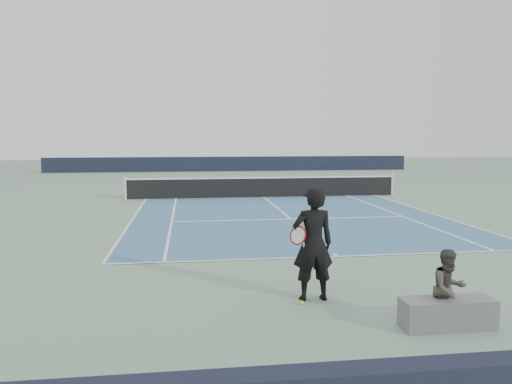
{
  "coord_description": "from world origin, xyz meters",
  "views": [
    {
      "loc": [
        -3.53,
        -23.26,
        2.9
      ],
      "look_at": [
        -1.37,
        -7.43,
        1.1
      ],
      "focal_mm": 35.0,
      "sensor_mm": 36.0,
      "label": 1
    }
  ],
  "objects": [
    {
      "name": "ground",
      "position": [
        0.0,
        0.0,
        0.0
      ],
      "size": [
        80.0,
        80.0,
        0.0
      ],
      "primitive_type": "plane",
      "color": "gray"
    },
    {
      "name": "court_surface",
      "position": [
        0.0,
        0.0,
        0.01
      ],
      "size": [
        10.97,
        23.77,
        0.01
      ],
      "primitive_type": "cube",
      "color": "#3C6A8E",
      "rests_on": "ground"
    },
    {
      "name": "tennis_net",
      "position": [
        0.0,
        0.0,
        0.5
      ],
      "size": [
        12.9,
        0.1,
        1.07
      ],
      "color": "silver",
      "rests_on": "ground"
    },
    {
      "name": "windscreen_far",
      "position": [
        0.0,
        17.88,
        0.6
      ],
      "size": [
        30.0,
        0.25,
        1.2
      ],
      "primitive_type": "cube",
      "color": "black",
      "rests_on": "ground"
    },
    {
      "name": "tennis_player",
      "position": [
        -1.37,
        -14.86,
        1.01
      ],
      "size": [
        0.84,
        0.57,
        2.02
      ],
      "color": "black",
      "rests_on": "ground"
    },
    {
      "name": "tennis_ball",
      "position": [
        -1.62,
        -15.11,
        0.04
      ],
      "size": [
        0.07,
        0.07,
        0.07
      ],
      "primitive_type": "sphere",
      "color": "#BDE42E",
      "rests_on": "ground"
    },
    {
      "name": "spectator_bench",
      "position": [
        0.33,
        -16.43,
        0.43
      ],
      "size": [
        1.47,
        0.7,
        1.21
      ],
      "color": "slate",
      "rests_on": "ground"
    }
  ]
}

